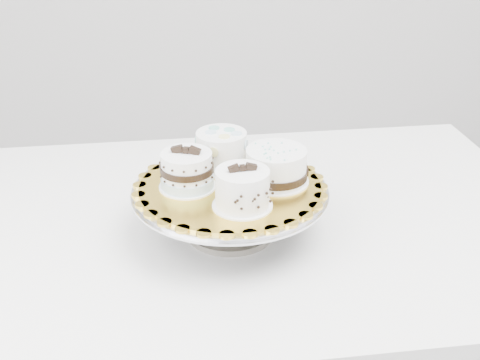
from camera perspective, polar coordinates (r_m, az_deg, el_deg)
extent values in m
cube|color=white|center=(1.20, 1.08, -4.19)|extent=(1.26, 0.89, 0.04)
cube|color=white|center=(1.74, -19.62, -9.79)|extent=(0.05, 0.05, 0.71)
cube|color=white|center=(1.84, 16.71, -7.08)|extent=(0.05, 0.05, 0.71)
cylinder|color=gray|center=(1.13, -0.91, -4.74)|extent=(0.16, 0.16, 0.01)
cylinder|color=gray|center=(1.11, -0.93, -3.10)|extent=(0.11, 0.11, 0.09)
cylinder|color=silver|center=(1.09, -0.95, -0.91)|extent=(0.35, 0.35, 0.01)
cylinder|color=silver|center=(1.09, -0.94, -1.04)|extent=(0.36, 0.36, 0.00)
cylinder|color=gold|center=(1.09, -0.95, -0.57)|extent=(0.37, 0.37, 0.00)
cylinder|color=white|center=(1.02, 0.23, -2.41)|extent=(0.10, 0.10, 0.00)
cylinder|color=white|center=(1.00, 0.23, -0.75)|extent=(0.09, 0.09, 0.06)
cylinder|color=white|center=(1.08, -4.99, -0.58)|extent=(0.10, 0.10, 0.00)
cylinder|color=white|center=(1.07, -5.06, 1.00)|extent=(0.12, 0.12, 0.06)
cylinder|color=silver|center=(1.08, -5.01, -0.08)|extent=(0.09, 0.09, 0.02)
cylinder|color=black|center=(1.06, -5.07, 1.16)|extent=(0.10, 0.10, 0.01)
cylinder|color=white|center=(1.15, -1.74, 1.38)|extent=(0.11, 0.11, 0.00)
cylinder|color=white|center=(1.14, -1.77, 2.95)|extent=(0.12, 0.12, 0.07)
cylinder|color=white|center=(1.10, 3.40, -0.05)|extent=(0.12, 0.12, 0.00)
cylinder|color=white|center=(1.08, 3.44, 1.42)|extent=(0.13, 0.13, 0.06)
cylinder|color=black|center=(1.09, 3.42, 0.67)|extent=(0.11, 0.11, 0.01)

